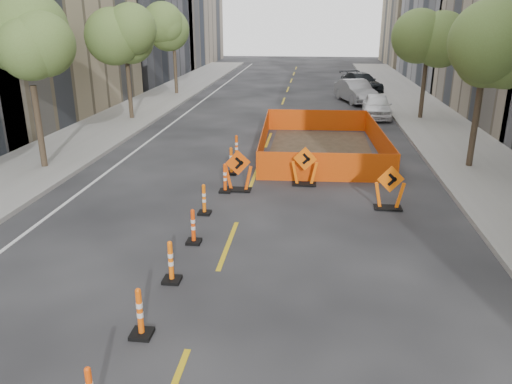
# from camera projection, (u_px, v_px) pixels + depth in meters

# --- Properties ---
(ground_plane) EXTENTS (140.00, 140.00, 0.00)m
(ground_plane) POSITION_uv_depth(u_px,v_px,m) (194.00, 333.00, 9.61)
(ground_plane) COLOR black
(sidewalk_left) EXTENTS (4.00, 90.00, 0.15)m
(sidewalk_left) POSITION_uv_depth(u_px,v_px,m) (55.00, 154.00, 21.79)
(sidewalk_left) COLOR gray
(sidewalk_left) RESTS_ON ground
(sidewalk_right) EXTENTS (4.00, 90.00, 0.15)m
(sidewalk_right) POSITION_uv_depth(u_px,v_px,m) (484.00, 167.00, 19.87)
(sidewalk_right) COLOR gray
(sidewalk_right) RESTS_ON ground
(bld_left_d) EXTENTS (12.00, 16.00, 14.00)m
(bld_left_d) POSITION_uv_depth(u_px,v_px,m) (108.00, 2.00, 45.81)
(bld_left_d) COLOR #4C4C51
(bld_left_d) RESTS_ON ground
(tree_l_b) EXTENTS (2.80, 2.80, 5.95)m
(tree_l_b) POSITION_uv_depth(u_px,v_px,m) (28.00, 52.00, 18.36)
(tree_l_b) COLOR #382B1E
(tree_l_b) RESTS_ON ground
(tree_l_c) EXTENTS (2.80, 2.80, 5.95)m
(tree_l_c) POSITION_uv_depth(u_px,v_px,m) (125.00, 40.00, 27.73)
(tree_l_c) COLOR #382B1E
(tree_l_c) RESTS_ON ground
(tree_l_d) EXTENTS (2.80, 2.80, 5.95)m
(tree_l_d) POSITION_uv_depth(u_px,v_px,m) (174.00, 34.00, 37.10)
(tree_l_d) COLOR #382B1E
(tree_l_d) RESTS_ON ground
(tree_r_b) EXTENTS (2.80, 2.80, 5.95)m
(tree_r_b) POSITION_uv_depth(u_px,v_px,m) (486.00, 52.00, 18.45)
(tree_r_b) COLOR #382B1E
(tree_r_b) RESTS_ON ground
(tree_r_c) EXTENTS (2.80, 2.80, 5.95)m
(tree_r_c) POSITION_uv_depth(u_px,v_px,m) (429.00, 40.00, 27.81)
(tree_r_c) COLOR #382B1E
(tree_r_c) RESTS_ON ground
(channelizer_2) EXTENTS (0.41, 0.41, 1.03)m
(channelizer_2) POSITION_uv_depth(u_px,v_px,m) (140.00, 312.00, 9.37)
(channelizer_2) COLOR #F1570A
(channelizer_2) RESTS_ON ground
(channelizer_3) EXTENTS (0.40, 0.40, 1.02)m
(channelizer_3) POSITION_uv_depth(u_px,v_px,m) (171.00, 262.00, 11.33)
(channelizer_3) COLOR #FF660A
(channelizer_3) RESTS_ON ground
(channelizer_4) EXTENTS (0.39, 0.39, 0.98)m
(channelizer_4) POSITION_uv_depth(u_px,v_px,m) (193.00, 226.00, 13.28)
(channelizer_4) COLOR #EC4309
(channelizer_4) RESTS_ON ground
(channelizer_5) EXTENTS (0.38, 0.38, 0.97)m
(channelizer_5) POSITION_uv_depth(u_px,v_px,m) (204.00, 199.00, 15.25)
(channelizer_5) COLOR orange
(channelizer_5) RESTS_ON ground
(channelizer_6) EXTENTS (0.41, 0.41, 1.03)m
(channelizer_6) POSITION_uv_depth(u_px,v_px,m) (225.00, 178.00, 17.16)
(channelizer_6) COLOR #EF4A0A
(channelizer_6) RESTS_ON ground
(channelizer_7) EXTENTS (0.42, 0.42, 1.07)m
(channelizer_7) POSITION_uv_depth(u_px,v_px,m) (231.00, 161.00, 19.12)
(channelizer_7) COLOR #DA5609
(channelizer_7) RESTS_ON ground
(channelizer_8) EXTENTS (0.42, 0.42, 1.06)m
(channelizer_8) POSITION_uv_depth(u_px,v_px,m) (237.00, 147.00, 21.08)
(channelizer_8) COLOR #D64809
(channelizer_8) RESTS_ON ground
(chevron_sign_left) EXTENTS (1.12, 0.88, 1.47)m
(chevron_sign_left) POSITION_uv_depth(u_px,v_px,m) (238.00, 171.00, 17.22)
(chevron_sign_left) COLOR #E54D09
(chevron_sign_left) RESTS_ON ground
(chevron_sign_center) EXTENTS (1.04, 0.74, 1.43)m
(chevron_sign_center) POSITION_uv_depth(u_px,v_px,m) (305.00, 166.00, 17.81)
(chevron_sign_center) COLOR #FF650A
(chevron_sign_center) RESTS_ON ground
(chevron_sign_right) EXTENTS (1.04, 0.73, 1.43)m
(chevron_sign_right) POSITION_uv_depth(u_px,v_px,m) (390.00, 188.00, 15.57)
(chevron_sign_right) COLOR #EF5F0A
(chevron_sign_right) RESTS_ON ground
(safety_fence) EXTENTS (5.51, 8.98, 1.10)m
(safety_fence) POSITION_uv_depth(u_px,v_px,m) (321.00, 139.00, 22.36)
(safety_fence) COLOR #DC4E0B
(safety_fence) RESTS_ON ground
(parked_car_near) EXTENTS (1.88, 4.18, 1.39)m
(parked_car_near) POSITION_uv_depth(u_px,v_px,m) (377.00, 106.00, 29.84)
(parked_car_near) COLOR white
(parked_car_near) RESTS_ON ground
(parked_car_mid) EXTENTS (2.96, 4.97, 1.55)m
(parked_car_mid) POSITION_uv_depth(u_px,v_px,m) (356.00, 91.00, 35.09)
(parked_car_mid) COLOR gray
(parked_car_mid) RESTS_ON ground
(parked_car_far) EXTENTS (3.69, 5.45, 1.47)m
(parked_car_far) POSITION_uv_depth(u_px,v_px,m) (361.00, 82.00, 40.14)
(parked_car_far) COLOR black
(parked_car_far) RESTS_ON ground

